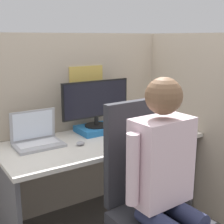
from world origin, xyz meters
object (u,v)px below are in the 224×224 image
laptop (37,139)px  person (167,175)px  paper_box (96,129)px  monitor (96,102)px  carrot_toy (112,147)px  office_chair (147,195)px  stapler (163,122)px

laptop → person: bearing=-67.8°
paper_box → monitor: bearing=90.0°
carrot_toy → monitor: bearing=74.5°
carrot_toy → person: (-0.02, -0.58, 0.02)m
paper_box → carrot_toy: paper_box is taller
paper_box → carrot_toy: bearing=-105.6°
person → monitor: bearing=82.0°
monitor → laptop: (-0.53, -0.05, -0.21)m
carrot_toy → office_chair: (-0.02, -0.42, -0.18)m
laptop → monitor: bearing=5.2°
monitor → laptop: size_ratio=1.75×
paper_box → carrot_toy: size_ratio=2.61×
paper_box → person: person is taller
carrot_toy → person: bearing=-92.3°
carrot_toy → person: person is taller
stapler → person: person is taller
office_chair → monitor: bearing=81.0°
laptop → stapler: laptop is taller
laptop → person: person is taller
monitor → paper_box: bearing=-90.0°
monitor → stapler: size_ratio=4.69×
stapler → office_chair: bearing=-137.0°
monitor → laptop: 0.57m
office_chair → paper_box: bearing=81.0°
office_chair → person: 0.26m
monitor → stapler: (0.61, -0.14, -0.24)m
monitor → laptop: bearing=-174.8°
office_chair → person: (-0.01, -0.16, 0.20)m
stapler → office_chair: size_ratio=0.12×
paper_box → monitor: monitor is taller
monitor → laptop: monitor is taller
paper_box → stapler: (0.61, -0.14, -0.00)m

